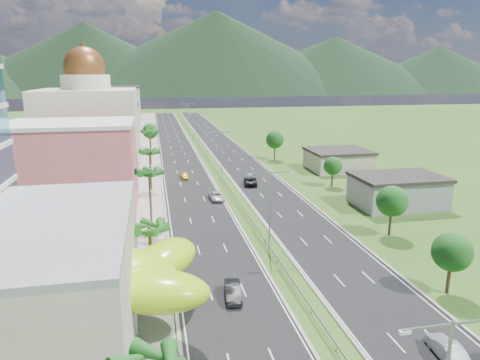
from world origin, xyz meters
TOP-DOWN VIEW (x-y plane):
  - ground at (0.00, 0.00)m, footprint 500.00×500.00m
  - road_left at (-7.50, 90.00)m, footprint 11.00×260.00m
  - road_right at (7.50, 90.00)m, footprint 11.00×260.00m
  - sidewalk_left at (-17.00, 90.00)m, footprint 7.00×260.00m
  - median_guardrail at (0.00, 71.99)m, footprint 0.10×216.06m
  - streetlight_median_b at (0.00, 10.00)m, footprint 6.04×0.25m
  - streetlight_median_c at (0.00, 50.00)m, footprint 6.04×0.25m
  - streetlight_median_d at (0.00, 95.00)m, footprint 6.04×0.25m
  - streetlight_median_e at (0.00, 140.00)m, footprint 6.04×0.25m
  - lime_canopy at (-20.00, -4.00)m, footprint 18.00×15.00m
  - pink_shophouse at (-28.00, 32.00)m, footprint 20.00×15.00m
  - domed_building at (-28.00, 55.00)m, footprint 20.00×20.00m
  - midrise_grey at (-27.00, 80.00)m, footprint 16.00×15.00m
  - midrise_beige at (-27.00, 102.00)m, footprint 16.00×15.00m
  - midrise_white at (-27.00, 125.00)m, footprint 16.00×15.00m
  - shed_near at (28.00, 25.00)m, footprint 15.00×10.00m
  - shed_far at (30.00, 55.00)m, footprint 14.00×12.00m
  - palm_tree_b at (-15.50, 2.00)m, footprint 3.60×3.60m
  - palm_tree_c at (-15.50, 22.00)m, footprint 3.60×3.60m
  - palm_tree_d at (-15.50, 45.00)m, footprint 3.60×3.60m
  - palm_tree_e at (-15.50, 70.00)m, footprint 3.60×3.60m
  - leafy_tree_lfar at (-15.50, 95.00)m, footprint 4.90×4.90m
  - leafy_tree_ra at (16.00, -5.00)m, footprint 4.20×4.20m
  - leafy_tree_rb at (19.00, 12.00)m, footprint 4.55×4.55m
  - leafy_tree_rc at (22.00, 40.00)m, footprint 3.85×3.85m
  - leafy_tree_rd at (18.00, 70.00)m, footprint 4.90×4.90m
  - mountain_ridge at (60.00, 450.00)m, footprint 860.00×140.00m
  - car_dark_left at (-7.12, -1.45)m, footprint 2.15×4.89m
  - car_silver_mid_left at (-3.47, 34.83)m, footprint 2.66×5.30m
  - car_yellow_far_left at (-8.06, 52.89)m, footprint 1.86×4.25m
  - car_silver_right at (8.69, -14.70)m, footprint 2.13×4.84m
  - car_dark_far_right at (5.30, 44.54)m, footprint 3.68×6.27m
  - motorcycle at (-11.44, -2.20)m, footprint 0.73×1.90m

SIDE VIEW (x-z plane):
  - ground at x=0.00m, z-range 0.00..0.00m
  - mountain_ridge at x=60.00m, z-range -45.00..45.00m
  - road_left at x=-7.50m, z-range 0.00..0.04m
  - road_right at x=7.50m, z-range 0.00..0.04m
  - sidewalk_left at x=-17.00m, z-range 0.00..0.12m
  - median_guardrail at x=0.00m, z-range 0.24..1.00m
  - motorcycle at x=-11.44m, z-range 0.04..1.23m
  - car_yellow_far_left at x=-8.06m, z-range 0.04..1.25m
  - car_silver_mid_left at x=-3.47m, z-range 0.04..1.48m
  - car_silver_right at x=8.69m, z-range 0.04..1.59m
  - car_dark_left at x=-7.12m, z-range 0.04..1.60m
  - car_dark_far_right at x=5.30m, z-range 0.04..1.68m
  - shed_far at x=30.00m, z-range 0.00..4.40m
  - shed_near at x=28.00m, z-range 0.00..5.00m
  - leafy_tree_rc at x=22.00m, z-range 1.21..7.54m
  - leafy_tree_ra at x=16.00m, z-range 1.33..8.23m
  - lime_canopy at x=-20.00m, z-range 1.29..8.69m
  - leafy_tree_rb at x=19.00m, z-range 1.44..8.92m
  - leafy_tree_lfar at x=-15.50m, z-range 1.55..9.60m
  - leafy_tree_rd at x=18.00m, z-range 1.55..9.60m
  - midrise_beige at x=-27.00m, z-range 0.00..13.00m
  - streetlight_median_b at x=0.00m, z-range 1.25..12.25m
  - streetlight_median_c at x=0.00m, z-range 1.25..12.25m
  - streetlight_median_d at x=0.00m, z-range 1.25..12.25m
  - streetlight_median_e at x=0.00m, z-range 1.25..12.25m
  - palm_tree_b at x=-15.50m, z-range 3.01..11.11m
  - pink_shophouse at x=-28.00m, z-range 0.00..15.00m
  - palm_tree_d at x=-15.50m, z-range 3.24..11.84m
  - midrise_grey at x=-27.00m, z-range 0.00..16.00m
  - palm_tree_e at x=-15.50m, z-range 3.61..13.01m
  - palm_tree_c at x=-15.50m, z-range 3.70..13.30m
  - midrise_white at x=-27.00m, z-range 0.00..18.00m
  - domed_building at x=-28.00m, z-range -3.00..25.70m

